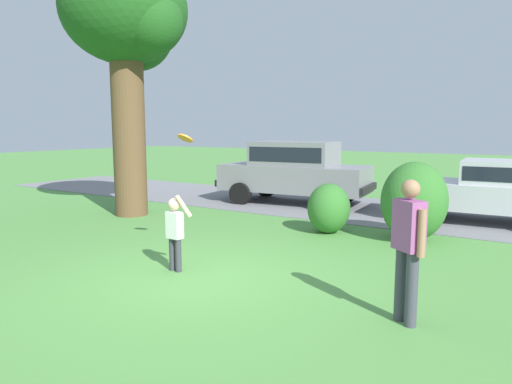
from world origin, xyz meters
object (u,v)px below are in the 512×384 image
(oak_tree_large, at_px, (129,24))
(parked_sedan, at_px, (489,189))
(frisbee, at_px, (185,138))
(adult_onlooker, at_px, (408,243))
(parked_suv, at_px, (294,169))
(child_thrower, at_px, (175,228))

(oak_tree_large, height_order, parked_sedan, oak_tree_large)
(frisbee, distance_m, adult_onlooker, 4.34)
(parked_suv, relative_size, adult_onlooker, 2.79)
(parked_sedan, bearing_deg, adult_onlooker, -90.84)
(parked_suv, xyz_separation_m, child_thrower, (1.61, -7.16, -0.36))
(adult_onlooker, bearing_deg, parked_suv, 126.50)
(child_thrower, bearing_deg, oak_tree_large, 143.64)
(parked_sedan, xyz_separation_m, adult_onlooker, (-0.10, -7.13, 0.13))
(parked_suv, height_order, child_thrower, parked_suv)
(child_thrower, height_order, adult_onlooker, adult_onlooker)
(oak_tree_large, distance_m, parked_sedan, 9.99)
(adult_onlooker, bearing_deg, child_thrower, 179.23)
(oak_tree_large, xyz_separation_m, parked_suv, (2.81, 3.91, -3.92))
(oak_tree_large, bearing_deg, adult_onlooker, -22.07)
(parked_suv, relative_size, frisbee, 16.60)
(parked_suv, height_order, frisbee, frisbee)
(child_thrower, distance_m, frisbee, 1.66)
(parked_suv, distance_m, frisbee, 6.62)
(child_thrower, xyz_separation_m, adult_onlooker, (3.73, -0.05, 0.27))
(oak_tree_large, relative_size, parked_sedan, 1.49)
(oak_tree_large, relative_size, adult_onlooker, 3.86)
(frisbee, bearing_deg, oak_tree_large, 148.07)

